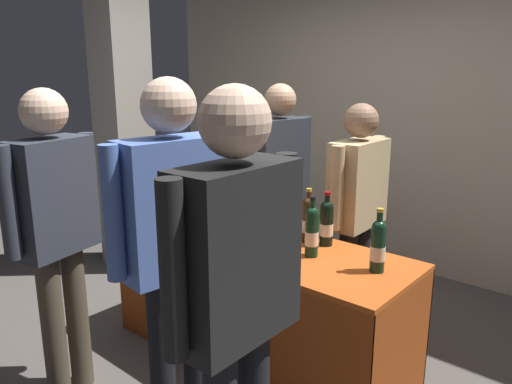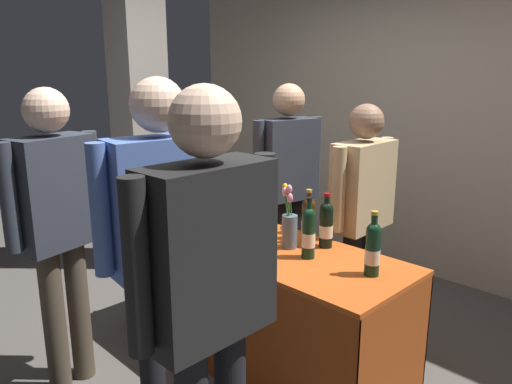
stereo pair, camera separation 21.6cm
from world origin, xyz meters
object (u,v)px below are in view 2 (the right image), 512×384
object	(u,v)px
concrete_pillar	(139,107)
flower_vase	(289,226)
wine_glass_near_vendor	(229,209)
featured_wine_bottle	(326,224)
taster_foreground_right	(164,230)
display_bottle_0	(373,248)
tasting_table	(256,279)
vendor_presenter	(362,204)

from	to	relation	value
concrete_pillar	flower_vase	bearing A→B (deg)	-10.08
wine_glass_near_vendor	flower_vase	world-z (taller)	flower_vase
featured_wine_bottle	wine_glass_near_vendor	xyz separation A→B (m)	(-0.72, -0.09, -0.04)
concrete_pillar	flower_vase	size ratio (longest dim) A/B	7.66
featured_wine_bottle	wine_glass_near_vendor	world-z (taller)	featured_wine_bottle
wine_glass_near_vendor	taster_foreground_right	bearing A→B (deg)	-58.57
concrete_pillar	featured_wine_bottle	xyz separation A→B (m)	(2.26, -0.22, -0.53)
concrete_pillar	display_bottle_0	bearing A→B (deg)	-8.07
tasting_table	concrete_pillar	bearing A→B (deg)	167.22
tasting_table	taster_foreground_right	distance (m)	0.93
tasting_table	wine_glass_near_vendor	size ratio (longest dim) A/B	14.20
vendor_presenter	taster_foreground_right	world-z (taller)	taster_foreground_right
concrete_pillar	tasting_table	size ratio (longest dim) A/B	1.52
display_bottle_0	flower_vase	world-z (taller)	flower_vase
concrete_pillar	taster_foreground_right	world-z (taller)	concrete_pillar
featured_wine_bottle	vendor_presenter	distance (m)	0.43
tasting_table	featured_wine_bottle	size ratio (longest dim) A/B	5.99
display_bottle_0	taster_foreground_right	distance (m)	1.01
tasting_table	flower_vase	world-z (taller)	flower_vase
concrete_pillar	wine_glass_near_vendor	distance (m)	1.67
wine_glass_near_vendor	display_bottle_0	bearing A→B (deg)	-3.26
featured_wine_bottle	display_bottle_0	world-z (taller)	display_bottle_0
tasting_table	vendor_presenter	bearing A→B (deg)	64.19
concrete_pillar	wine_glass_near_vendor	xyz separation A→B (m)	(1.53, -0.31, -0.57)
display_bottle_0	vendor_presenter	xyz separation A→B (m)	(-0.45, 0.58, 0.02)
tasting_table	featured_wine_bottle	world-z (taller)	featured_wine_bottle
featured_wine_bottle	flower_vase	distance (m)	0.21
taster_foreground_right	flower_vase	bearing A→B (deg)	3.80
featured_wine_bottle	wine_glass_near_vendor	distance (m)	0.73
display_bottle_0	tasting_table	bearing A→B (deg)	-175.85
vendor_presenter	taster_foreground_right	xyz separation A→B (m)	(-0.15, -1.39, 0.12)
display_bottle_0	wine_glass_near_vendor	distance (m)	1.13
flower_vase	taster_foreground_right	world-z (taller)	taster_foreground_right
tasting_table	taster_foreground_right	world-z (taller)	taster_foreground_right
flower_vase	vendor_presenter	xyz separation A→B (m)	(0.10, 0.58, 0.04)
vendor_presenter	taster_foreground_right	bearing A→B (deg)	-7.65
tasting_table	featured_wine_bottle	bearing A→B (deg)	31.30
concrete_pillar	wine_glass_near_vendor	world-z (taller)	concrete_pillar
display_bottle_0	vendor_presenter	size ratio (longest dim) A/B	0.21
wine_glass_near_vendor	flower_vase	bearing A→B (deg)	-6.19
tasting_table	taster_foreground_right	size ratio (longest dim) A/B	1.09
tasting_table	display_bottle_0	world-z (taller)	display_bottle_0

